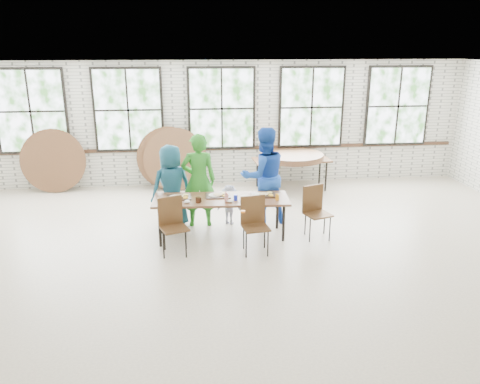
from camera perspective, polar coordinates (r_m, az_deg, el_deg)
The scene contains 13 objects.
room at distance 11.39m, azimuth -2.25°, elevation 9.89°, with size 12.00×12.00×12.00m.
dining_table at distance 8.32m, azimuth -2.32°, elevation -1.11°, with size 2.44×0.93×0.74m.
chair_near_left at distance 7.85m, azimuth -8.26°, elevation -3.46°, with size 0.53×0.52×0.95m.
chair_near_right at distance 7.82m, azimuth 1.74°, elevation -3.38°, with size 0.47×0.46×0.95m.
chair_spare at distance 8.51m, azimuth 9.15°, elevation -1.83°, with size 0.53×0.52×0.95m.
adult_teal at distance 8.90m, azimuth -8.36°, elevation 0.68°, with size 0.78×0.51×1.59m, color #1A5466.
adult_green at distance 8.86m, azimuth -5.06°, elevation 1.43°, with size 0.66×0.43×1.80m, color #298322.
toddler at distance 9.04m, azimuth -1.30°, elevation -1.55°, with size 0.50×0.29×0.78m, color #13173B.
adult_blue at distance 8.96m, azimuth 2.89°, elevation 1.94°, with size 0.92×0.71×1.88m, color #194AB5.
storage_table at distance 11.23m, azimuth 6.31°, elevation 3.75°, with size 1.85×0.88×0.74m.
tabletop_clutter at distance 8.27m, azimuth -1.58°, elevation -0.65°, with size 1.97×0.59×0.11m.
round_tops_stacked at distance 11.20m, azimuth 6.33°, elevation 4.34°, with size 1.50×1.50×0.13m.
round_tops_leaning at distance 11.40m, azimuth -12.94°, elevation 3.86°, with size 4.33×0.43×1.49m.
Camera 1 is at (-0.79, -6.83, 3.36)m, focal length 35.00 mm.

